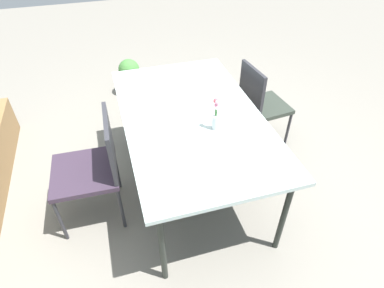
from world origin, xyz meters
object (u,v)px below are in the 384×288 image
Objects in this scene: chair_far_side at (94,164)px; chair_near_right at (260,102)px; potted_plant at (130,76)px; dining_table at (192,120)px; flower_vase at (216,116)px.

chair_near_right is (0.45, -1.60, -0.01)m from chair_far_side.
chair_far_side reaches higher than chair_near_right.
potted_plant is (1.84, -0.50, -0.29)m from chair_far_side.
chair_far_side is at bearing 164.86° from potted_plant.
chair_far_side is 1.66m from chair_near_right.
flower_vase is at bearing -150.62° from dining_table.
dining_table is 1.88m from potted_plant.
chair_far_side is 1.97× the size of potted_plant.
chair_far_side reaches higher than dining_table.
dining_table is at bearing 29.38° from flower_vase.
chair_near_right is at bearing -141.70° from potted_plant.
flower_vase is at bearing -97.55° from chair_far_side.
chair_far_side is 3.64× the size of flower_vase.
flower_vase reaches higher than chair_far_side.
chair_far_side is at bearing -80.36° from chair_near_right.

